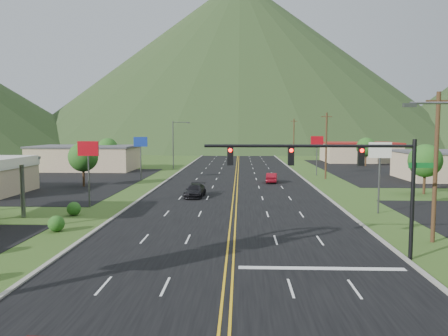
{
  "coord_description": "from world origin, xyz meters",
  "views": [
    {
      "loc": [
        0.58,
        -11.22,
        7.58
      ],
      "look_at": [
        -0.7,
        23.0,
        4.5
      ],
      "focal_mm": 35.0,
      "sensor_mm": 36.0,
      "label": 1
    }
  ],
  "objects_px": {
    "traffic_signal": "(343,168)",
    "streetlight_west": "(175,142)",
    "car_red_far": "(272,178)",
    "car_dark_mid": "(195,191)"
  },
  "relations": [
    {
      "from": "traffic_signal",
      "to": "streetlight_west",
      "type": "height_order",
      "value": "streetlight_west"
    },
    {
      "from": "traffic_signal",
      "to": "streetlight_west",
      "type": "bearing_deg",
      "value": 107.97
    },
    {
      "from": "car_red_far",
      "to": "car_dark_mid",
      "type": "bearing_deg",
      "value": 61.03
    },
    {
      "from": "car_dark_mid",
      "to": "streetlight_west",
      "type": "bearing_deg",
      "value": 106.62
    },
    {
      "from": "traffic_signal",
      "to": "car_dark_mid",
      "type": "xyz_separation_m",
      "value": [
        -10.91,
        22.65,
        -4.64
      ]
    },
    {
      "from": "streetlight_west",
      "to": "traffic_signal",
      "type": "bearing_deg",
      "value": -72.03
    },
    {
      "from": "traffic_signal",
      "to": "car_red_far",
      "type": "distance_m",
      "value": 36.36
    },
    {
      "from": "traffic_signal",
      "to": "streetlight_west",
      "type": "distance_m",
      "value": 58.88
    },
    {
      "from": "car_dark_mid",
      "to": "car_red_far",
      "type": "xyz_separation_m",
      "value": [
        9.44,
        13.39,
        -0.01
      ]
    },
    {
      "from": "traffic_signal",
      "to": "car_dark_mid",
      "type": "height_order",
      "value": "traffic_signal"
    }
  ]
}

